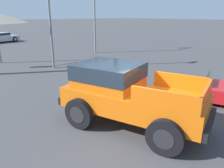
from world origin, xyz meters
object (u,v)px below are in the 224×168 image
at_px(red_convertible_car, 219,91).
at_px(parked_car_silver, 1,37).
at_px(traffic_light_crosswalk, 104,6).
at_px(orange_pickup_truck, 125,92).

relative_size(red_convertible_car, parked_car_silver, 1.04).
distance_m(red_convertible_car, traffic_light_crosswalk, 14.43).
bearing_deg(red_convertible_car, parked_car_silver, 71.22).
xyz_separation_m(red_convertible_car, traffic_light_crosswalk, (4.83, 13.07, 3.77)).
relative_size(orange_pickup_truck, parked_car_silver, 1.12).
distance_m(parked_car_silver, traffic_light_crosswalk, 15.93).
bearing_deg(orange_pickup_truck, traffic_light_crosswalk, 34.94).
height_order(orange_pickup_truck, red_convertible_car, orange_pickup_truck).
distance_m(orange_pickup_truck, red_convertible_car, 4.55).
bearing_deg(parked_car_silver, orange_pickup_truck, -25.74).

